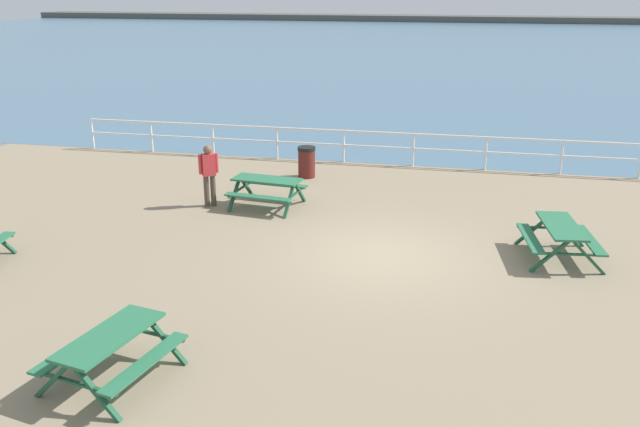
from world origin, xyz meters
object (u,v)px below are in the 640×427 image
at_px(picnic_table_near_left, 561,233).
at_px(picnic_table_mid_centre, 267,186).
at_px(visitor, 209,172).
at_px(picnic_table_far_left, 111,346).
at_px(litter_bin, 307,162).

xyz_separation_m(picnic_table_near_left, picnic_table_mid_centre, (-7.18, 2.06, 0.00)).
bearing_deg(visitor, picnic_table_mid_centre, -114.66).
height_order(picnic_table_near_left, picnic_table_far_left, same).
bearing_deg(litter_bin, picnic_table_mid_centre, -96.97).
xyz_separation_m(visitor, litter_bin, (1.87, 3.27, -0.47)).
height_order(picnic_table_mid_centre, litter_bin, litter_bin).
distance_m(picnic_table_near_left, picnic_table_far_left, 9.50).
xyz_separation_m(picnic_table_far_left, litter_bin, (0.27, 11.39, -0.10)).
relative_size(picnic_table_far_left, visitor, 1.24).
height_order(visitor, litter_bin, visitor).
distance_m(picnic_table_mid_centre, picnic_table_far_left, 8.39).
bearing_deg(picnic_table_near_left, picnic_table_far_left, 124.49).
distance_m(picnic_table_near_left, picnic_table_mid_centre, 7.47).
bearing_deg(visitor, litter_bin, -64.65).
xyz_separation_m(picnic_table_near_left, litter_bin, (-6.81, 5.06, -0.10)).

